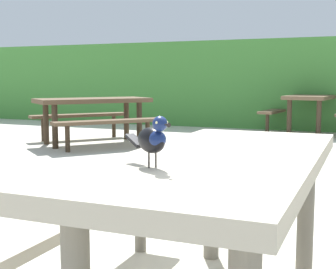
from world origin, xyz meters
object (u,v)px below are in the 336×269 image
(bird_grackle, at_px, (153,139))
(picnic_table_mid_right, at_px, (93,110))
(picnic_table_foreground, at_px, (222,196))
(picnic_table_mid_left, at_px, (313,104))

(bird_grackle, xyz_separation_m, picnic_table_mid_right, (-3.45, 5.14, -0.29))
(picnic_table_foreground, xyz_separation_m, picnic_table_mid_right, (-3.58, 4.73, 0.00))
(picnic_table_mid_left, bearing_deg, picnic_table_mid_right, -135.77)
(picnic_table_foreground, distance_m, picnic_table_mid_left, 7.76)
(picnic_table_mid_left, bearing_deg, bird_grackle, -87.61)
(picnic_table_mid_right, bearing_deg, picnic_table_mid_left, 44.23)
(picnic_table_foreground, bearing_deg, picnic_table_mid_right, 127.12)
(picnic_table_mid_left, bearing_deg, picnic_table_foreground, -86.51)
(bird_grackle, height_order, picnic_table_mid_right, bird_grackle)
(picnic_table_mid_left, xyz_separation_m, picnic_table_mid_right, (-3.11, -3.02, 0.00))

